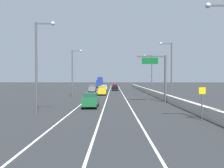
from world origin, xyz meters
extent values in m
plane|color=#26282B|center=(0.00, 64.00, 0.00)|extent=(320.00, 320.00, 0.00)
cube|color=silver|center=(-5.50, 55.00, 0.00)|extent=(0.16, 130.00, 0.00)
cube|color=silver|center=(-2.00, 55.00, 0.00)|extent=(0.16, 130.00, 0.00)
cube|color=silver|center=(1.50, 55.00, 0.00)|extent=(0.16, 130.00, 0.00)
cube|color=#B2ADA3|center=(8.14, 40.00, 0.55)|extent=(0.60, 120.00, 1.10)
cylinder|color=#47474C|center=(7.54, 31.48, 3.75)|extent=(0.36, 0.36, 7.50)
cube|color=#47474C|center=(5.29, 31.48, 7.30)|extent=(4.50, 0.20, 0.20)
cube|color=#0C5923|center=(5.06, 31.36, 6.60)|extent=(2.60, 0.10, 1.00)
cylinder|color=#4C4C51|center=(7.24, 15.21, 1.20)|extent=(0.10, 0.10, 2.40)
cube|color=yellow|center=(7.24, 15.17, 2.70)|extent=(0.60, 0.04, 0.60)
cube|color=#4C4C51|center=(7.68, 12.93, 9.61)|extent=(1.80, 0.12, 0.12)
sphere|color=beige|center=(6.78, 12.93, 9.61)|extent=(0.44, 0.44, 0.44)
cylinder|color=#4C4C51|center=(8.94, 33.16, 4.88)|extent=(0.24, 0.24, 9.76)
cube|color=#4C4C51|center=(8.04, 33.16, 9.61)|extent=(1.80, 0.12, 0.12)
sphere|color=beige|center=(7.14, 33.16, 9.61)|extent=(0.44, 0.44, 0.44)
cylinder|color=#4C4C51|center=(8.95, 53.40, 4.88)|extent=(0.24, 0.24, 9.76)
cube|color=#4C4C51|center=(8.05, 53.40, 9.61)|extent=(1.80, 0.12, 0.12)
sphere|color=beige|center=(7.15, 53.40, 9.61)|extent=(0.44, 0.44, 0.44)
cylinder|color=#4C4C51|center=(-8.96, 18.93, 4.88)|extent=(0.24, 0.24, 9.76)
cube|color=#4C4C51|center=(-8.06, 18.93, 9.61)|extent=(1.80, 0.12, 0.12)
sphere|color=beige|center=(-7.16, 18.93, 9.61)|extent=(0.44, 0.44, 0.44)
cylinder|color=#4C4C51|center=(-9.45, 43.21, 4.88)|extent=(0.24, 0.24, 9.76)
cube|color=#4C4C51|center=(-8.55, 43.21, 9.61)|extent=(1.80, 0.12, 0.12)
sphere|color=beige|center=(-7.65, 43.21, 9.61)|extent=(0.44, 0.44, 0.44)
cube|color=#196033|center=(-3.70, 24.40, 0.85)|extent=(1.85, 4.28, 1.01)
cube|color=#1C4633|center=(-3.71, 23.98, 1.65)|extent=(1.62, 1.93, 0.60)
cylinder|color=black|center=(-4.52, 26.09, 0.34)|extent=(0.22, 0.68, 0.68)
cylinder|color=black|center=(-2.86, 26.08, 0.34)|extent=(0.22, 0.68, 0.68)
cylinder|color=black|center=(-4.55, 22.73, 0.34)|extent=(0.22, 0.68, 0.68)
cylinder|color=black|center=(-2.89, 22.71, 0.34)|extent=(0.22, 0.68, 0.68)
cube|color=gold|center=(-3.33, 47.29, 0.93)|extent=(1.84, 4.40, 1.17)
cube|color=olive|center=(-3.33, 46.86, 1.81)|extent=(1.61, 1.99, 0.60)
cylinder|color=black|center=(-4.17, 49.03, 0.34)|extent=(0.22, 0.68, 0.68)
cylinder|color=black|center=(-2.52, 49.05, 0.34)|extent=(0.22, 0.68, 0.68)
cylinder|color=black|center=(-4.14, 45.54, 0.34)|extent=(0.22, 0.68, 0.68)
cylinder|color=black|center=(-2.49, 45.55, 0.34)|extent=(0.22, 0.68, 0.68)
cube|color=black|center=(-0.27, 67.29, 0.80)|extent=(1.80, 4.27, 0.91)
cube|color=black|center=(-0.27, 66.86, 1.55)|extent=(1.56, 1.93, 0.60)
cylinder|color=black|center=(-1.09, 68.95, 0.34)|extent=(0.23, 0.68, 0.68)
cylinder|color=black|center=(0.51, 68.97, 0.34)|extent=(0.23, 0.68, 0.68)
cylinder|color=black|center=(-1.05, 65.60, 0.34)|extent=(0.23, 0.68, 0.68)
cylinder|color=black|center=(0.54, 65.62, 0.34)|extent=(0.23, 0.68, 0.68)
cube|color=white|center=(-3.61, 64.31, 0.80)|extent=(1.80, 4.50, 0.92)
cube|color=#96969E|center=(-3.61, 63.86, 1.56)|extent=(1.58, 2.03, 0.60)
cylinder|color=black|center=(-4.42, 66.11, 0.34)|extent=(0.22, 0.68, 0.68)
cylinder|color=black|center=(-2.79, 66.10, 0.34)|extent=(0.22, 0.68, 0.68)
cylinder|color=black|center=(-4.43, 62.51, 0.34)|extent=(0.22, 0.68, 0.68)
cylinder|color=black|center=(-2.80, 62.51, 0.34)|extent=(0.22, 0.68, 0.68)
cube|color=slate|center=(-6.64, 58.76, 0.89)|extent=(1.76, 4.11, 1.10)
cube|color=#4D505A|center=(-6.64, 58.35, 1.74)|extent=(1.54, 1.85, 0.60)
cylinder|color=black|center=(-7.44, 60.36, 0.34)|extent=(0.22, 0.68, 0.68)
cylinder|color=black|center=(-5.85, 60.37, 0.34)|extent=(0.22, 0.68, 0.68)
cylinder|color=black|center=(-7.43, 57.16, 0.34)|extent=(0.22, 0.68, 0.68)
cylinder|color=black|center=(-5.85, 57.16, 0.34)|extent=(0.22, 0.68, 0.68)
cube|color=red|center=(-0.41, 79.61, 0.83)|extent=(1.95, 4.37, 0.98)
cube|color=maroon|center=(-0.40, 79.18, 1.62)|extent=(1.66, 1.99, 0.60)
cylinder|color=black|center=(-1.29, 81.29, 0.34)|extent=(0.24, 0.69, 0.68)
cylinder|color=black|center=(0.36, 81.34, 0.34)|extent=(0.24, 0.69, 0.68)
cylinder|color=black|center=(-1.18, 77.88, 0.34)|extent=(0.24, 0.69, 0.68)
cylinder|color=black|center=(0.47, 77.93, 0.34)|extent=(0.24, 0.69, 0.68)
cube|color=navy|center=(-6.63, 93.22, 1.89)|extent=(2.49, 8.33, 2.79)
cube|color=navy|center=(-6.61, 95.04, 3.84)|extent=(2.13, 1.85, 1.10)
cylinder|color=black|center=(-7.71, 96.68, 0.50)|extent=(0.23, 1.00, 1.00)
cylinder|color=black|center=(-5.47, 96.66, 0.50)|extent=(0.23, 1.00, 1.00)
cylinder|color=black|center=(-7.79, 89.78, 0.50)|extent=(0.23, 1.00, 1.00)
cylinder|color=black|center=(-5.55, 89.75, 0.50)|extent=(0.23, 1.00, 1.00)
camera|label=1|loc=(-0.72, -5.75, 3.80)|focal=37.31mm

